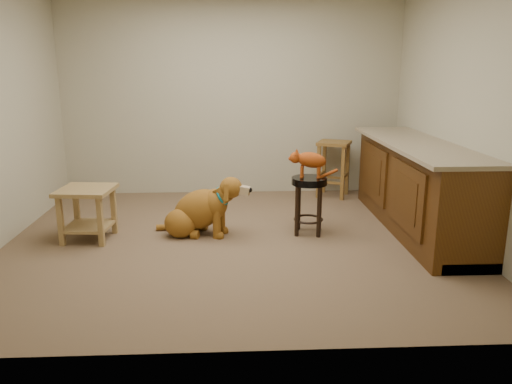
{
  "coord_description": "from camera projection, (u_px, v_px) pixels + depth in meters",
  "views": [
    {
      "loc": [
        -0.01,
        -4.74,
        1.72
      ],
      "look_at": [
        0.23,
        0.21,
        0.45
      ],
      "focal_mm": 35.0,
      "sensor_mm": 36.0,
      "label": 1
    }
  ],
  "objects": [
    {
      "name": "cabinet_run",
      "position": [
        417.0,
        189.0,
        5.29
      ],
      "size": [
        0.7,
        2.56,
        0.94
      ],
      "color": "#4D2C0D",
      "rests_on": "ground"
    },
    {
      "name": "side_table",
      "position": [
        87.0,
        206.0,
        4.98
      ],
      "size": [
        0.56,
        0.56,
        0.53
      ],
      "rotation": [
        0.0,
        0.0,
        -0.1
      ],
      "color": "olive",
      "rests_on": "ground"
    },
    {
      "name": "padded_stool",
      "position": [
        309.0,
        194.0,
        5.14
      ],
      "size": [
        0.36,
        0.36,
        0.6
      ],
      "rotation": [
        0.0,
        0.0,
        -0.2
      ],
      "color": "black",
      "rests_on": "ground"
    },
    {
      "name": "wood_stool",
      "position": [
        333.0,
        168.0,
        6.63
      ],
      "size": [
        0.53,
        0.53,
        0.74
      ],
      "rotation": [
        0.0,
        0.0,
        -0.41
      ],
      "color": "brown",
      "rests_on": "ground"
    },
    {
      "name": "floor",
      "position": [
        234.0,
        241.0,
        5.01
      ],
      "size": [
        4.5,
        4.0,
        0.01
      ],
      "primitive_type": "cube",
      "color": "brown",
      "rests_on": "ground"
    },
    {
      "name": "golden_retriever",
      "position": [
        200.0,
        211.0,
        5.15
      ],
      "size": [
        1.02,
        0.6,
        0.67
      ],
      "rotation": [
        0.0,
        0.0,
        -0.27
      ],
      "color": "brown",
      "rests_on": "ground"
    },
    {
      "name": "room_shell",
      "position": [
        232.0,
        69.0,
        4.6
      ],
      "size": [
        4.54,
        4.04,
        2.62
      ],
      "color": "#B1AB8F",
      "rests_on": "ground"
    },
    {
      "name": "tabby_kitten",
      "position": [
        309.0,
        161.0,
        5.06
      ],
      "size": [
        0.52,
        0.21,
        0.32
      ],
      "rotation": [
        0.0,
        0.0,
        -0.2
      ],
      "color": "#92380E",
      "rests_on": "padded_stool"
    }
  ]
}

